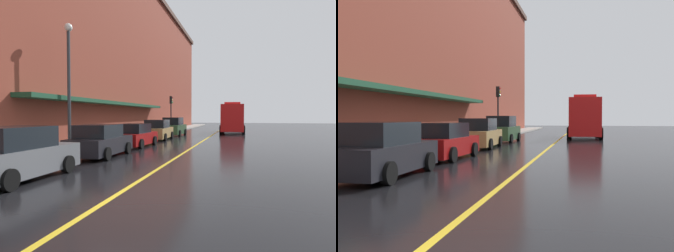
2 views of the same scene
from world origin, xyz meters
The scene contains 14 objects.
ground_plane centered at (0.00, 25.00, 0.00)m, with size 112.00×112.00×0.00m, color black.
sidewalk_left centered at (-6.20, 25.00, 0.07)m, with size 2.40×70.00×0.15m, color #9E9B93.
lane_center_stripe centered at (0.00, 25.00, 0.00)m, with size 0.16×70.00×0.01m, color gold.
brick_building_left centered at (-14.11, 24.00, 8.76)m, with size 14.60×64.00×17.51m.
parked_car_0 centered at (-3.98, 1.16, 0.82)m, with size 2.10×4.66×1.76m.
parked_car_1 centered at (-3.93, 7.07, 0.78)m, with size 2.20×4.50×1.66m.
parked_car_2 centered at (-3.92, 12.18, 0.74)m, with size 2.21×4.36×1.57m.
parked_car_3 centered at (-4.03, 18.26, 0.82)m, with size 2.23×4.57×1.75m.
parked_car_4 centered at (-3.91, 23.97, 0.88)m, with size 2.23×4.18×1.91m.
fire_truck centered at (1.96, 30.88, 1.73)m, with size 3.01×8.90×3.62m.
parking_meter_0 centered at (-5.35, 10.20, 1.06)m, with size 0.14×0.18×1.33m.
parking_meter_1 centered at (-5.35, 24.97, 1.06)m, with size 0.14×0.18×1.33m.
street_lamp_left centered at (-5.95, 7.44, 4.40)m, with size 0.44×0.44×6.94m.
traffic_light_near centered at (-5.29, 28.58, 3.16)m, with size 0.38×0.36×4.30m.
Camera 1 is at (3.27, -7.31, 2.12)m, focal length 32.49 mm.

